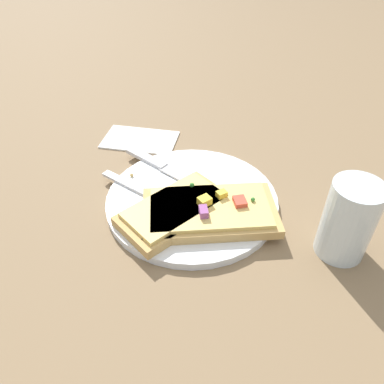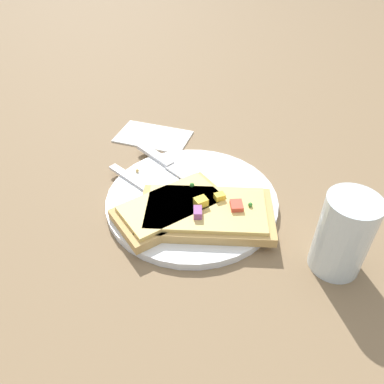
% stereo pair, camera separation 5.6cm
% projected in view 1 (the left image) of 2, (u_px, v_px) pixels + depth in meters
% --- Properties ---
extents(ground_plane, '(4.00, 4.00, 0.00)m').
position_uv_depth(ground_plane, '(192.00, 203.00, 0.57)').
color(ground_plane, '#7F6647').
extents(plate, '(0.26, 0.26, 0.01)m').
position_uv_depth(plate, '(192.00, 200.00, 0.57)').
color(plate, white).
rests_on(plate, ground).
extents(fork, '(0.21, 0.11, 0.01)m').
position_uv_depth(fork, '(166.00, 203.00, 0.55)').
color(fork, silver).
rests_on(fork, plate).
extents(knife, '(0.20, 0.12, 0.01)m').
position_uv_depth(knife, '(168.00, 169.00, 0.61)').
color(knife, silver).
rests_on(knife, plate).
extents(pizza_slice_main, '(0.21, 0.15, 0.03)m').
position_uv_depth(pizza_slice_main, '(210.00, 211.00, 0.53)').
color(pizza_slice_main, tan).
rests_on(pizza_slice_main, plate).
extents(pizza_slice_corner, '(0.16, 0.18, 0.03)m').
position_uv_depth(pizza_slice_corner, '(175.00, 209.00, 0.53)').
color(pizza_slice_corner, tan).
rests_on(pizza_slice_corner, plate).
extents(crumb_scatter, '(0.18, 0.13, 0.01)m').
position_uv_depth(crumb_scatter, '(190.00, 208.00, 0.54)').
color(crumb_scatter, tan).
rests_on(crumb_scatter, plate).
extents(drinking_glass, '(0.06, 0.06, 0.11)m').
position_uv_depth(drinking_glass, '(348.00, 220.00, 0.47)').
color(drinking_glass, silver).
rests_on(drinking_glass, ground).
extents(napkin, '(0.14, 0.08, 0.01)m').
position_uv_depth(napkin, '(140.00, 139.00, 0.71)').
color(napkin, white).
rests_on(napkin, ground).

